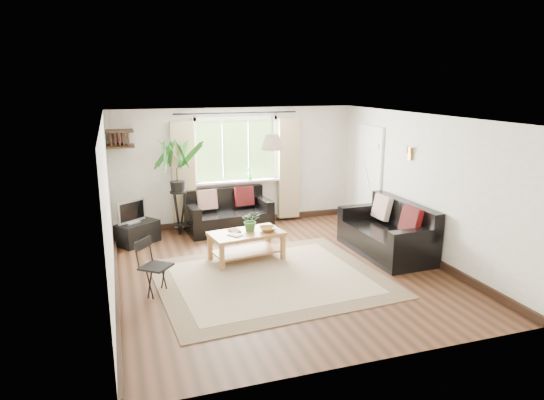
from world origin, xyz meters
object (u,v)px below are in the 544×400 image
object	(u,v)px
tv_stand	(138,233)
coffee_table	(246,246)
sofa_right	(386,230)
folding_chair	(156,268)
palm_stand	(178,188)
sofa_back	(229,212)

from	to	relation	value
tv_stand	coffee_table	bearing A→B (deg)	-77.02
sofa_right	folding_chair	distance (m)	3.94
sofa_right	palm_stand	bearing A→B (deg)	-125.66
folding_chair	tv_stand	bearing A→B (deg)	42.15
sofa_back	tv_stand	bearing A→B (deg)	-176.40
sofa_back	folding_chair	size ratio (longest dim) A/B	2.09
tv_stand	palm_stand	distance (m)	1.13
sofa_right	palm_stand	size ratio (longest dim) A/B	0.98
sofa_right	coffee_table	bearing A→B (deg)	-102.39
sofa_right	folding_chair	bearing A→B (deg)	-85.20
sofa_back	folding_chair	world-z (taller)	folding_chair
folding_chair	palm_stand	bearing A→B (deg)	24.53
coffee_table	folding_chair	xyz separation A→B (m)	(-1.54, -0.90, 0.15)
palm_stand	folding_chair	size ratio (longest dim) A/B	2.37
sofa_back	folding_chair	bearing A→B (deg)	-127.03
sofa_right	tv_stand	xyz separation A→B (m)	(-4.05, 1.87, -0.23)
folding_chair	sofa_back	bearing A→B (deg)	6.39
sofa_back	palm_stand	size ratio (longest dim) A/B	0.88
coffee_table	tv_stand	world-z (taller)	coffee_table
sofa_right	coffee_table	size ratio (longest dim) A/B	1.54
sofa_back	sofa_right	bearing A→B (deg)	-47.68
sofa_right	tv_stand	bearing A→B (deg)	-116.62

